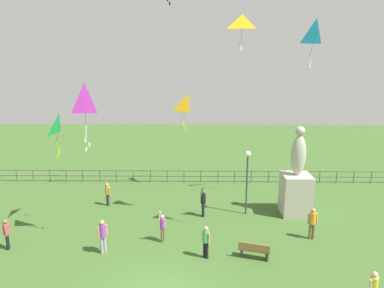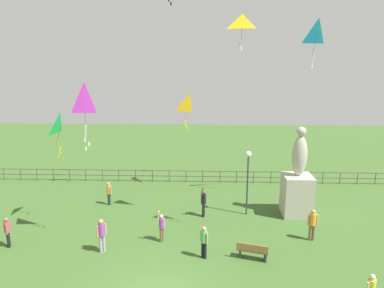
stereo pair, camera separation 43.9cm
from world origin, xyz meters
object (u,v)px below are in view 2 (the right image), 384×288
Objects in this scene: person_5 at (203,201)px; kite_5 at (61,125)px; lamppost at (248,168)px; person_3 at (7,230)px; person_6 at (204,240)px; kite_0 at (190,104)px; kite_7 at (242,25)px; person_4 at (109,192)px; kite_4 at (318,32)px; park_bench at (252,251)px; statue_monument at (297,187)px; person_1 at (102,233)px; person_0 at (162,226)px; person_2 at (312,223)px; kite_6 at (85,100)px.

kite_5 is at bearing -171.06° from person_5.
lamppost is 13.45m from person_3.
person_5 is at bearing 21.93° from person_3.
kite_5 is at bearing 156.57° from person_6.
person_3 is 0.98× the size of person_6.
kite_0 is 8.36m from kite_7.
person_4 is 16.39m from kite_4.
kite_7 is (-0.44, 3.87, 10.61)m from park_bench.
person_6 is (-5.64, -5.16, -0.85)m from statue_monument.
person_5 is at bearing -78.98° from kite_0.
kite_5 reaches higher than statue_monument.
person_0 is at bearing 22.30° from person_1.
lamppost is at bearing -155.70° from kite_4.
person_0 is 0.90× the size of person_5.
person_2 is 0.90× the size of kite_7.
person_5 is 1.21× the size of person_6.
person_5 reaches higher than person_0.
park_bench is 13.29m from kite_4.
kite_4 is at bearing 78.52° from person_2.
person_6 is at bearing -44.73° from person_4.
park_bench is at bearing -1.52° from person_6.
person_0 is at bearing 145.57° from person_6.
kite_0 is at bearing 46.41° from person_3.
statue_monument is at bearing 24.83° from person_0.
person_1 is 0.88× the size of person_5.
statue_monument is 1.99× the size of kite_5.
park_bench is at bearing -122.18° from kite_4.
person_2 is 0.52× the size of kite_6.
kite_5 is (-7.82, -1.23, 4.86)m from person_5.
statue_monument is at bearing 42.41° from person_6.
person_4 reaches higher than park_bench.
person_1 is at bearing -155.83° from statue_monument.
kite_6 is at bearing -163.08° from statue_monument.
kite_6 reaches higher than person_1.
kite_4 reaches higher than person_5.
person_2 is 1.09× the size of person_3.
kite_0 is at bearing 115.64° from kite_7.
person_2 is at bearing -101.48° from kite_4.
lamppost is 1.29× the size of kite_4.
lamppost is 9.12m from kite_4.
kite_5 is 3.10m from kite_6.
kite_5 reaches higher than person_4.
person_3 is (-15.59, -4.50, -0.87)m from statue_monument.
kite_0 is 9.44m from kite_5.
kite_4 is (4.08, 1.84, 7.95)m from lamppost.
lamppost reaches higher than park_bench.
kite_4 reaches higher than kite_6.
lamppost is 10.12m from kite_6.
park_bench is 4.81m from person_0.
kite_7 reaches higher than kite_0.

